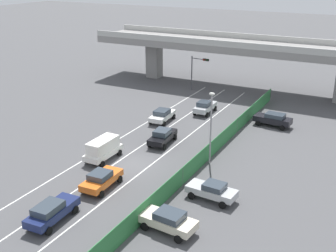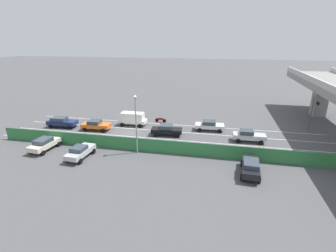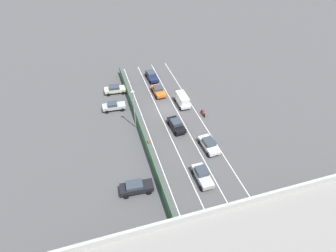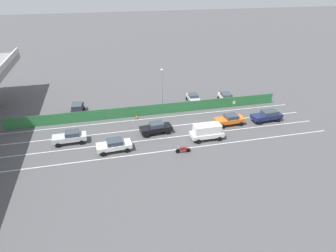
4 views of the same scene
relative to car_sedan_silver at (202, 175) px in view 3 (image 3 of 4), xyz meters
The scene contains 20 objects.
ground_plane 17.60m from the car_sedan_silver, 90.25° to the right, with size 300.00×300.00×0.00m, color #4C4C4F.
lane_line_left_edge 12.96m from the car_sedan_silver, 112.73° to the right, with size 0.14×47.30×0.01m, color silver.
lane_line_mid_left 12.08m from the car_sedan_silver, 98.19° to the right, with size 0.14×47.30×0.01m, color silver.
lane_line_mid_right 12.06m from the car_sedan_silver, 82.53° to the right, with size 0.14×47.30×0.01m, color silver.
lane_line_right_edge 12.90m from the car_sedan_silver, 67.90° to the right, with size 0.14×47.30×0.01m, color silver.
elevated_overpass 14.73m from the car_sedan_silver, 90.32° to the left, with size 48.26×8.54×8.05m.
green_fence 13.39m from the car_sedan_silver, 62.93° to the right, with size 0.10×43.40×1.76m.
car_sedan_silver is the anchor object (origin of this frame).
car_sedan_black 11.68m from the car_sedan_silver, 90.14° to the right, with size 2.31×4.64×1.63m.
car_hatchback_white 6.52m from the car_sedan_silver, 121.47° to the right, with size 2.26×4.51×1.58m.
car_taxi_orange 22.99m from the car_sedan_silver, 89.88° to the right, with size 2.22×4.48×1.59m.
car_sedan_navy 29.08m from the car_sedan_silver, 90.26° to the right, with size 2.18×4.78×1.65m.
car_van_white 18.40m from the car_sedan_silver, 100.37° to the right, with size 2.08×4.47×2.18m.
motorcycle 15.19m from the car_sedan_silver, 112.93° to the right, with size 0.60×1.95×0.93m.
parked_sedan_cream 27.24m from the car_sedan_silver, 72.32° to the right, with size 4.41×2.33×1.61m.
parked_wagon_silver 22.33m from the car_sedan_silver, 65.14° to the right, with size 4.31×2.18×1.54m.
parked_sedan_dark 9.29m from the car_sedan_silver, ahead, with size 4.58×2.21×1.65m.
traffic_light 11.26m from the car_sedan_silver, 119.88° to the left, with size 3.03×0.66×5.31m.
street_lamp 15.90m from the car_sedan_silver, 64.95° to the right, with size 0.60×0.36×7.34m.
traffic_cone 11.06m from the car_sedan_silver, 60.98° to the right, with size 0.47×0.47×0.67m.
Camera 3 is at (12.18, 40.98, 31.17)m, focal length 30.14 mm.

